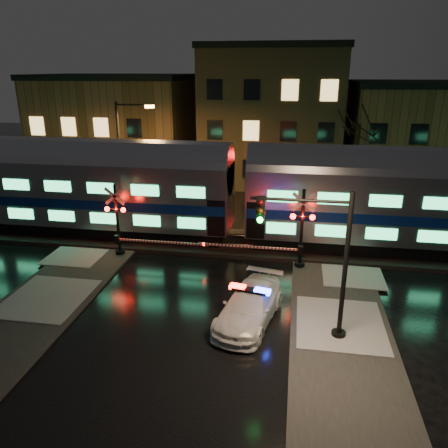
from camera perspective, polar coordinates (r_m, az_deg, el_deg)
The scene contains 13 objects.
ground at distance 21.91m, azimuth -3.07°, elevation -7.50°, with size 120.00×120.00×0.00m, color black.
ballast at distance 26.32m, azimuth -0.75°, elevation -2.37°, with size 90.00×4.20×0.24m, color black.
sidewalk_left at distance 19.63m, azimuth -26.59°, elevation -13.05°, with size 4.00×20.00×0.12m, color #2D2D2D.
sidewalk_right at distance 16.51m, azimuth 15.78°, elevation -18.17°, with size 4.00×20.00×0.12m, color #2D2D2D.
building_left at distance 44.87m, azimuth -13.70°, elevation 12.08°, with size 14.00×10.00×9.00m, color brown.
building_mid at distance 41.80m, azimuth 6.35°, elevation 13.71°, with size 12.00×11.00×11.50m, color brown.
building_right at distance 42.77m, azimuth 24.17°, elevation 10.25°, with size 12.00×10.00×8.50m, color brown.
train at distance 25.09m, azimuth 2.03°, elevation 4.38°, with size 51.00×3.12×5.92m.
police_car at distance 18.41m, azimuth 3.35°, elevation -10.62°, with size 2.91×5.16×1.57m.
crossing_signal_right at distance 22.85m, azimuth 9.19°, elevation -1.64°, with size 6.10×0.67×4.32m.
crossing_signal_left at distance 24.63m, azimuth -12.99°, elevation -0.51°, with size 5.84×0.66×4.13m.
traffic_light at distance 16.62m, azimuth 12.40°, elevation -5.06°, with size 3.85×0.70×5.96m.
streetlight at distance 30.78m, azimuth -12.97°, elevation 9.06°, with size 2.66×0.28×7.96m.
Camera 1 is at (4.34, -19.02, 9.98)m, focal length 35.00 mm.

